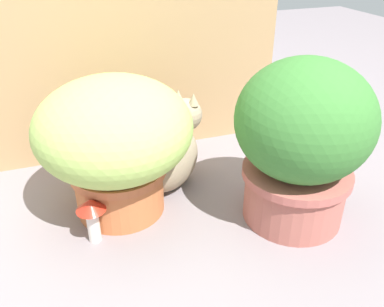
{
  "coord_description": "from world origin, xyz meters",
  "views": [
    {
      "loc": [
        -0.17,
        -0.95,
        0.77
      ],
      "look_at": [
        0.18,
        0.05,
        0.18
      ],
      "focal_mm": 37.83,
      "sensor_mm": 36.0,
      "label": 1
    }
  ],
  "objects_px": {
    "cat": "(170,153)",
    "leafy_planter": "(302,139)",
    "mushroom_ornament_red": "(92,212)",
    "grass_planter": "(115,139)"
  },
  "relations": [
    {
      "from": "grass_planter",
      "to": "mushroom_ornament_red",
      "type": "relative_size",
      "value": 3.23
    },
    {
      "from": "leafy_planter",
      "to": "cat",
      "type": "relative_size",
      "value": 1.32
    },
    {
      "from": "mushroom_ornament_red",
      "to": "cat",
      "type": "bearing_deg",
      "value": 35.43
    },
    {
      "from": "leafy_planter",
      "to": "mushroom_ornament_red",
      "type": "bearing_deg",
      "value": 171.52
    },
    {
      "from": "grass_planter",
      "to": "mushroom_ornament_red",
      "type": "bearing_deg",
      "value": -128.94
    },
    {
      "from": "leafy_planter",
      "to": "cat",
      "type": "xyz_separation_m",
      "value": [
        -0.3,
        0.29,
        -0.14
      ]
    },
    {
      "from": "leafy_planter",
      "to": "mushroom_ornament_red",
      "type": "xyz_separation_m",
      "value": [
        -0.58,
        0.09,
        -0.16
      ]
    },
    {
      "from": "cat",
      "to": "mushroom_ornament_red",
      "type": "distance_m",
      "value": 0.35
    },
    {
      "from": "cat",
      "to": "leafy_planter",
      "type": "bearing_deg",
      "value": -44.22
    },
    {
      "from": "mushroom_ornament_red",
      "to": "leafy_planter",
      "type": "bearing_deg",
      "value": -8.48
    }
  ]
}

